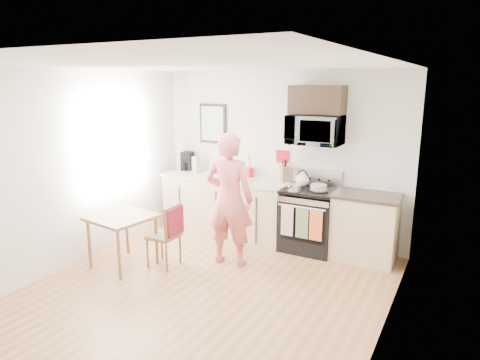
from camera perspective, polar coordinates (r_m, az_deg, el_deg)
The scene contains 27 objects.
floor at distance 5.16m, azimuth -5.55°, elevation -15.18°, with size 4.60×4.60×0.00m, color #985E3A.
back_wall at distance 6.67m, azimuth 5.31°, elevation 3.19°, with size 4.00×0.04×2.60m, color silver.
left_wall at distance 6.03m, azimuth -21.81°, elevation 1.25°, with size 0.04×4.60×2.60m, color silver.
right_wall at distance 3.96m, azimuth 18.87°, elevation -4.34°, with size 0.04×4.60×2.60m, color silver.
ceiling at distance 4.55m, azimuth -6.29°, elevation 15.05°, with size 4.00×4.60×0.04m, color white.
window at distance 6.49m, azimuth -16.39°, elevation 4.68°, with size 0.06×1.40×1.50m.
cabinet_left at distance 6.96m, azimuth -1.89°, elevation -3.54°, with size 2.10×0.60×0.90m, color tan.
countertop_left at distance 6.84m, azimuth -1.92°, elevation 0.23°, with size 2.14×0.64×0.04m, color beige.
cabinet_right at distance 6.19m, azimuth 16.34°, elevation -6.22°, with size 0.84×0.60×0.90m, color tan.
countertop_right at distance 6.05m, azimuth 16.62°, elevation -2.01°, with size 0.88×0.64×0.04m, color black.
range at distance 6.37m, azimuth 9.22°, elevation -5.42°, with size 0.76×0.70×1.16m.
microwave at distance 6.18m, azimuth 9.99°, elevation 6.58°, with size 0.76×0.51×0.42m, color #BABAC0.
upper_cabinet at distance 6.19m, azimuth 10.28°, elevation 10.48°, with size 0.76×0.35×0.40m, color black.
wall_art at distance 7.14m, azimuth -3.64°, elevation 7.52°, with size 0.50×0.04×0.65m.
wall_trivet at distance 6.64m, azimuth 5.66°, elevation 3.14°, with size 0.20×0.02×0.20m, color #B00F1C.
person at distance 5.69m, azimuth -1.44°, elevation -2.59°, with size 0.66×0.43×1.80m, color #BD3338.
dining_table at distance 5.89m, azimuth -15.47°, elevation -5.38°, with size 0.75×0.75×0.70m.
chair at distance 5.73m, azimuth -9.24°, elevation -6.29°, with size 0.41×0.37×0.86m.
knife_block at distance 6.55m, azimuth 5.97°, elevation 0.83°, with size 0.11×0.15×0.23m, color brown.
utensil_crock at distance 6.81m, azimuth 1.40°, elevation 1.60°, with size 0.12×0.12×0.36m.
fruit_bowl at distance 6.94m, azimuth -2.82°, elevation 0.91°, with size 0.27×0.27×0.10m.
milk_carton at distance 7.23m, azimuth -5.89°, elevation 2.10°, with size 0.10×0.10×0.26m, color tan.
coffee_maker at distance 7.42m, azimuth -7.05°, elevation 2.49°, with size 0.22×0.28×0.32m.
bread_bag at distance 6.47m, azimuth -0.39°, elevation 0.18°, with size 0.29×0.14×0.11m, color tan.
cake at distance 6.12m, azimuth 10.43°, elevation -1.04°, with size 0.28×0.28×0.09m.
kettle at distance 6.32m, azimuth 8.30°, elevation 0.07°, with size 0.20×0.20×0.25m.
pot at distance 6.06m, azimuth 7.26°, elevation -1.02°, with size 0.19×0.32×0.09m.
Camera 1 is at (2.58, -3.75, 2.43)m, focal length 32.00 mm.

